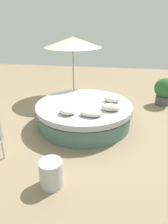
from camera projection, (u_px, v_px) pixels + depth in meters
The scene contains 9 objects.
ground_plane at pixel (84, 124), 5.86m from camera, with size 16.00×16.00×0.00m, color #9E8466.
round_bed at pixel (84, 114), 5.72m from camera, with size 2.71×2.71×0.62m.
throw_pillow_0 at pixel (68, 111), 4.97m from camera, with size 0.42×0.39×0.16m, color beige.
throw_pillow_1 at pixel (91, 113), 4.87m from camera, with size 0.54×0.36×0.15m, color beige.
throw_pillow_2 at pixel (111, 107), 5.16m from camera, with size 0.48×0.32×0.18m, color beige.
throw_pillow_3 at pixel (112, 99), 5.71m from camera, with size 0.45×0.32×0.18m, color silver.
patio_umbrella at pixel (73, 43), 7.14m from camera, with size 2.09×2.09×2.24m.
planter at pixel (164, 90), 7.01m from camera, with size 0.69×0.69×0.95m.
side_table at pixel (51, 173), 3.57m from camera, with size 0.43×0.43×0.51m, color #B7B7BC.
Camera 1 is at (0.86, -5.12, 2.72)m, focal length 32.14 mm.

